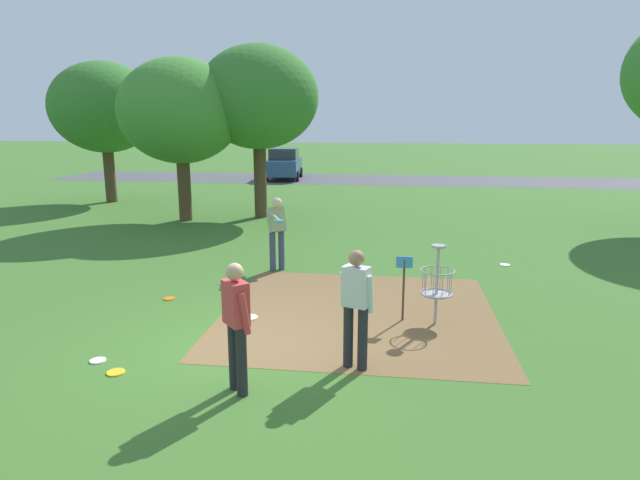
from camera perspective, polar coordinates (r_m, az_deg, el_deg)
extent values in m
plane|color=#3D6B28|center=(8.41, -9.46, -11.48)|extent=(160.00, 160.00, 0.00)
cube|color=brown|center=(9.80, 4.10, -7.75)|extent=(4.87, 4.85, 0.01)
cylinder|color=#9E9EA3|center=(9.27, 12.34, -4.84)|extent=(0.05, 0.05, 1.35)
cylinder|color=#9E9EA3|center=(9.09, 12.54, -0.65)|extent=(0.24, 0.24, 0.04)
torus|color=#9E9EA3|center=(9.20, 12.41, -3.20)|extent=(0.58, 0.58, 0.02)
torus|color=#9E9EA3|center=(9.31, 12.30, -5.57)|extent=(0.55, 0.55, 0.03)
cylinder|color=#9E9EA3|center=(9.32, 12.29, -5.69)|extent=(0.48, 0.48, 0.02)
cylinder|color=gray|center=(9.27, 13.83, -4.43)|extent=(0.01, 0.01, 0.40)
cylinder|color=gray|center=(9.40, 13.46, -4.17)|extent=(0.01, 0.01, 0.40)
cylinder|color=gray|center=(9.47, 12.70, -4.01)|extent=(0.01, 0.01, 0.40)
cylinder|color=gray|center=(9.46, 11.81, -3.99)|extent=(0.01, 0.01, 0.40)
cylinder|color=gray|center=(9.37, 11.12, -4.12)|extent=(0.01, 0.01, 0.40)
cylinder|color=gray|center=(9.23, 10.88, -4.36)|extent=(0.01, 0.01, 0.40)
cylinder|color=gray|center=(9.10, 11.21, -4.62)|extent=(0.01, 0.01, 0.40)
cylinder|color=gray|center=(9.03, 12.00, -4.80)|extent=(0.01, 0.01, 0.40)
cylinder|color=gray|center=(9.04, 12.93, -4.82)|extent=(0.01, 0.01, 0.40)
cylinder|color=gray|center=(9.14, 13.63, -4.67)|extent=(0.01, 0.01, 0.40)
cylinder|color=#4C3823|center=(9.38, 8.89, -5.30)|extent=(0.04, 0.04, 1.10)
cube|color=#3384C6|center=(9.24, 8.99, -2.35)|extent=(0.28, 0.03, 0.20)
cylinder|color=#384260|center=(12.47, -4.14, -1.12)|extent=(0.14, 0.14, 0.92)
cylinder|color=#384260|center=(12.39, -5.08, -1.22)|extent=(0.14, 0.14, 0.92)
cube|color=#93A875|center=(12.28, -4.67, 2.19)|extent=(0.51, 0.52, 0.60)
sphere|color=beige|center=(12.16, -4.60, 4.00)|extent=(0.22, 0.22, 0.22)
cylinder|color=#93A875|center=(11.93, -4.89, 2.45)|extent=(0.40, 0.54, 0.21)
cylinder|color=#1E93DB|center=(11.67, -4.39, 2.09)|extent=(0.22, 0.22, 0.02)
cylinder|color=#93A875|center=(12.49, -4.28, 2.60)|extent=(0.34, 0.45, 0.37)
cylinder|color=#232328|center=(7.11, -9.17, -12.04)|extent=(0.14, 0.14, 0.92)
cylinder|color=#232328|center=(6.93, -8.36, -12.69)|extent=(0.14, 0.14, 0.92)
cube|color=#D1383D|center=(6.74, -8.98, -6.65)|extent=(0.41, 0.41, 0.56)
sphere|color=tan|center=(6.62, -9.10, -3.38)|extent=(0.22, 0.22, 0.22)
cylinder|color=#D1383D|center=(6.94, -9.49, -6.84)|extent=(0.18, 0.18, 0.55)
cylinder|color=#D1383D|center=(6.62, -8.08, -7.76)|extent=(0.18, 0.18, 0.55)
cylinder|color=white|center=(6.90, -7.55, -8.19)|extent=(0.22, 0.22, 0.02)
cylinder|color=#232328|center=(7.62, 3.03, -10.17)|extent=(0.14, 0.14, 0.92)
cylinder|color=#232328|center=(7.53, 4.57, -10.46)|extent=(0.14, 0.14, 0.92)
cube|color=silver|center=(7.32, 3.88, -4.97)|extent=(0.41, 0.33, 0.56)
sphere|color=#9E7051|center=(7.21, 3.92, -1.94)|extent=(0.22, 0.22, 0.22)
cylinder|color=silver|center=(7.44, 2.61, -5.34)|extent=(0.14, 0.19, 0.55)
cylinder|color=silver|center=(7.29, 5.29, -5.76)|extent=(0.14, 0.19, 0.55)
cylinder|color=red|center=(7.55, 4.43, -6.27)|extent=(0.22, 0.22, 0.02)
cylinder|color=orange|center=(10.92, -15.78, -6.03)|extent=(0.22, 0.22, 0.02)
cylinder|color=gold|center=(8.11, -20.94, -13.04)|extent=(0.25, 0.25, 0.02)
cylinder|color=white|center=(8.57, -22.61, -11.78)|extent=(0.23, 0.23, 0.02)
cylinder|color=white|center=(13.67, 19.11, -2.51)|extent=(0.25, 0.25, 0.02)
cylinder|color=red|center=(9.57, -9.62, -8.37)|extent=(0.21, 0.21, 0.02)
cylinder|color=#4C3823|center=(19.23, -14.25, 5.28)|extent=(0.45, 0.45, 2.19)
ellipsoid|color=#428433|center=(19.10, -14.69, 13.16)|extent=(4.13, 4.13, 3.51)
cylinder|color=#4C3823|center=(19.37, -6.38, 6.31)|extent=(0.45, 0.45, 2.64)
ellipsoid|color=#38752D|center=(19.28, -6.60, 14.89)|extent=(4.19, 4.19, 3.56)
cylinder|color=#4C3823|center=(24.71, -21.50, 6.48)|extent=(0.46, 0.46, 2.32)
ellipsoid|color=#38752D|center=(24.61, -22.04, 12.97)|extent=(4.38, 4.38, 3.72)
cube|color=#4C4C51|center=(32.31, 3.57, 6.49)|extent=(36.00, 6.00, 0.01)
cube|color=#2D4784|center=(32.38, -3.84, 7.82)|extent=(2.17, 4.35, 0.90)
cube|color=#2D333D|center=(32.32, -3.86, 9.18)|extent=(1.78, 2.32, 0.64)
cylinder|color=black|center=(33.81, -5.12, 7.24)|extent=(0.23, 0.61, 0.60)
cylinder|color=black|center=(33.62, -2.05, 7.25)|extent=(0.23, 0.61, 0.60)
cylinder|color=black|center=(31.25, -5.75, 6.79)|extent=(0.23, 0.61, 0.60)
cylinder|color=black|center=(31.04, -2.44, 6.80)|extent=(0.23, 0.61, 0.60)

